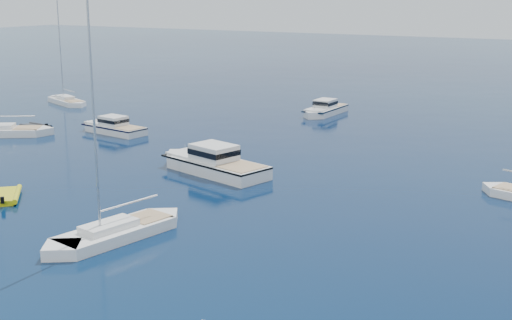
{
  "coord_description": "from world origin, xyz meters",
  "views": [
    {
      "loc": [
        23.58,
        -16.31,
        13.96
      ],
      "look_at": [
        -0.11,
        25.25,
        2.2
      ],
      "focal_mm": 48.33,
      "sensor_mm": 36.0,
      "label": 1
    }
  ],
  "objects": [
    {
      "name": "tender_grey_far",
      "position": [
        -31.24,
        33.49,
        0.0
      ],
      "size": [
        3.62,
        2.19,
        0.95
      ],
      "primitive_type": null,
      "rotation": [
        0.0,
        0.0,
        1.49
      ],
      "color": "black",
      "rests_on": "ground"
    },
    {
      "name": "tender_yellow",
      "position": [
        -13.98,
        14.69,
        0.0
      ],
      "size": [
        4.44,
        4.51,
        0.95
      ],
      "primitive_type": null,
      "rotation": [
        0.0,
        0.0,
        0.76
      ],
      "color": "#C4C20B",
      "rests_on": "ground"
    },
    {
      "name": "motor_cruiser_far_l",
      "position": [
        -22.88,
        35.88,
        0.0
      ],
      "size": [
        8.74,
        3.75,
        2.22
      ],
      "primitive_type": null,
      "rotation": [
        0.0,
        0.0,
        1.43
      ],
      "color": "silver",
      "rests_on": "ground"
    },
    {
      "name": "motor_cruiser_horizon",
      "position": [
        -8.62,
        56.26,
        0.0
      ],
      "size": [
        2.86,
        8.63,
        2.25
      ],
      "primitive_type": null,
      "rotation": [
        0.0,
        0.0,
        3.11
      ],
      "color": "silver",
      "rests_on": "ground"
    },
    {
      "name": "sailboat_far_l",
      "position": [
        -40.38,
        47.18,
        0.0
      ],
      "size": [
        9.3,
        5.53,
        13.33
      ],
      "primitive_type": null,
      "rotation": [
        0.0,
        0.0,
        1.19
      ],
      "color": "silver",
      "rests_on": "ground"
    },
    {
      "name": "motor_cruiser_centre",
      "position": [
        -5.53,
        27.78,
        0.0
      ],
      "size": [
        11.6,
        6.12,
        2.91
      ],
      "primitive_type": null,
      "rotation": [
        0.0,
        0.0,
        1.31
      ],
      "color": "silver",
      "rests_on": "ground"
    },
    {
      "name": "sailboat_fore",
      "position": [
        -2.2,
        12.41,
        0.0
      ],
      "size": [
        4.58,
        10.53,
        15.0
      ],
      "primitive_type": null,
      "rotation": [
        0.0,
        0.0,
        2.95
      ],
      "color": "white",
      "rests_on": "ground"
    },
    {
      "name": "sailboat_mid_l",
      "position": [
        -31.73,
        29.43,
        0.0
      ],
      "size": [
        10.73,
        8.29,
        16.06
      ],
      "primitive_type": null,
      "rotation": [
        0.0,
        0.0,
        2.14
      ],
      "color": "silver",
      "rests_on": "ground"
    }
  ]
}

